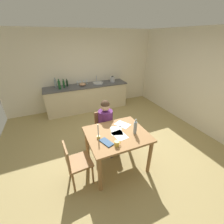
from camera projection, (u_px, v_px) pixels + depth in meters
ground_plane at (113, 147)px, 3.52m from camera, size 5.20×5.20×0.04m
wall_back at (83, 71)px, 5.02m from camera, size 5.20×0.12×2.60m
wall_right at (203, 82)px, 3.81m from camera, size 0.12×5.20×2.60m
kitchen_counter at (88, 97)px, 5.13m from camera, size 2.79×0.64×0.90m
dining_table at (117, 139)px, 2.73m from camera, size 1.10×0.93×0.78m
chair_at_table at (104, 127)px, 3.40m from camera, size 0.45×0.45×0.86m
person_seated at (107, 123)px, 3.19m from camera, size 0.37×0.62×1.19m
chair_side_empty at (76, 162)px, 2.47m from camera, size 0.43×0.43×0.86m
coffee_mug at (117, 143)px, 2.36m from camera, size 0.11×0.08×0.09m
candlestick at (98, 134)px, 2.51m from camera, size 0.06×0.06×0.29m
book_magazine at (106, 142)px, 2.44m from camera, size 0.20×0.28×0.02m
paper_letter at (120, 135)px, 2.62m from camera, size 0.25×0.32×0.00m
paper_bill at (122, 124)px, 2.94m from camera, size 0.33×0.36×0.00m
paper_envelope at (116, 131)px, 2.75m from camera, size 0.29×0.34×0.00m
wine_bottle_on_table at (135, 127)px, 2.62m from camera, size 0.06×0.06×0.30m
sink_unit at (98, 83)px, 5.05m from camera, size 0.36×0.36×0.24m
bottle_oil at (56, 84)px, 4.60m from camera, size 0.08×0.08×0.32m
bottle_vinegar at (59, 85)px, 4.48m from camera, size 0.08×0.08×0.31m
bottle_wine_red at (64, 84)px, 4.61m from camera, size 0.06×0.06×0.28m
bottle_sauce at (67, 83)px, 4.73m from camera, size 0.06×0.06×0.24m
mixing_bowl at (83, 84)px, 4.82m from camera, size 0.22×0.22×0.10m
stovetop_kettle at (113, 79)px, 5.21m from camera, size 0.18×0.18×0.22m
wine_glass_near_sink at (87, 80)px, 5.01m from camera, size 0.07×0.07×0.15m
wine_glass_by_kettle at (84, 81)px, 4.97m from camera, size 0.07×0.07×0.15m
wine_glass_back_left at (80, 81)px, 4.93m from camera, size 0.07×0.07×0.15m
wine_glass_back_right at (77, 82)px, 4.89m from camera, size 0.07×0.07×0.15m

